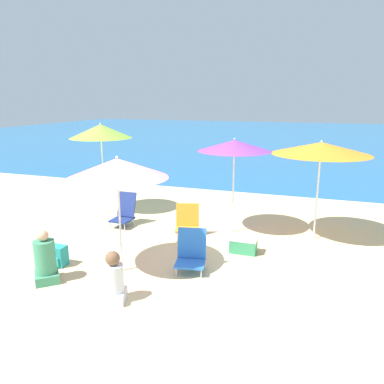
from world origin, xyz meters
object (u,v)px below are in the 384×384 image
beach_chair_blue (191,252)px  cooler_box (243,245)px  beach_umbrella_orange (321,148)px  beach_umbrella_lime (101,131)px  beach_chair_orange (187,222)px  beach_umbrella_pink (117,168)px  beach_umbrella_purple (234,146)px  beach_chair_navy (125,211)px  person_seated_near (114,281)px  person_seated_far (45,261)px  backpack_teal (58,256)px

beach_chair_blue → cooler_box: size_ratio=1.38×
beach_umbrella_orange → beach_umbrella_lime: 5.40m
beach_chair_orange → cooler_box: bearing=-35.6°
beach_umbrella_pink → beach_umbrella_purple: (1.39, 2.61, 0.14)m
beach_umbrella_orange → beach_chair_navy: beach_umbrella_orange is taller
person_seated_near → beach_umbrella_lime: bearing=104.9°
beach_umbrella_lime → cooler_box: beach_umbrella_lime is taller
person_seated_near → cooler_box: person_seated_near is taller
beach_chair_orange → person_seated_far: 3.11m
beach_umbrella_orange → beach_umbrella_pink: 4.23m
cooler_box → person_seated_near: bearing=-120.6°
beach_umbrella_orange → person_seated_far: (-4.17, -3.55, -1.62)m
beach_umbrella_pink → beach_umbrella_purple: beach_umbrella_purple is taller
beach_chair_orange → person_seated_near: (-0.12, -2.90, -0.03)m
beach_umbrella_purple → beach_chair_blue: bearing=-96.4°
beach_umbrella_lime → backpack_teal: bearing=-72.5°
beach_chair_blue → beach_chair_navy: 2.91m
beach_umbrella_lime → cooler_box: bearing=-20.0°
beach_umbrella_pink → person_seated_near: bearing=-66.5°
beach_umbrella_lime → beach_chair_blue: bearing=-37.1°
beach_umbrella_orange → cooler_box: size_ratio=4.05×
beach_umbrella_orange → beach_umbrella_lime: bearing=177.7°
beach_umbrella_pink → beach_umbrella_lime: size_ratio=0.86×
beach_chair_orange → person_seated_far: (-1.53, -2.71, -0.00)m
person_seated_near → beach_umbrella_orange: bearing=34.8°
person_seated_far → backpack_teal: 0.64m
beach_umbrella_lime → beach_chair_navy: (1.04, -0.78, -1.82)m
beach_chair_navy → backpack_teal: (-0.04, -2.42, -0.16)m
beach_umbrella_lime → backpack_teal: 3.90m
beach_umbrella_orange → beach_chair_navy: bearing=-172.5°
person_seated_far → cooler_box: 3.67m
beach_umbrella_purple → beach_chair_orange: beach_umbrella_purple is taller
beach_chair_navy → person_seated_far: (0.18, -2.98, 0.02)m
beach_umbrella_orange → beach_umbrella_pink: beach_umbrella_orange is taller
beach_chair_orange → beach_umbrella_pink: bearing=-123.4°
beach_umbrella_pink → beach_umbrella_lime: beach_umbrella_lime is taller
beach_umbrella_lime → beach_chair_blue: size_ratio=3.25×
person_seated_near → person_seated_far: (-1.41, 0.19, 0.03)m
beach_umbrella_lime → person_seated_near: 5.09m
person_seated_far → backpack_teal: (-0.22, 0.57, -0.18)m
beach_umbrella_pink → beach_umbrella_lime: 3.74m
beach_umbrella_pink → beach_chair_navy: 2.92m
cooler_box → beach_umbrella_purple: bearing=113.9°
beach_chair_blue → person_seated_near: (-0.73, -1.41, 0.01)m
beach_umbrella_orange → beach_chair_blue: 3.51m
person_seated_near → person_seated_far: bearing=153.6°
beach_umbrella_lime → person_seated_far: (1.23, -3.77, -1.80)m
beach_umbrella_orange → backpack_teal: bearing=-145.8°
beach_umbrella_pink → cooler_box: bearing=38.9°
beach_umbrella_orange → beach_chair_orange: beach_umbrella_orange is taller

